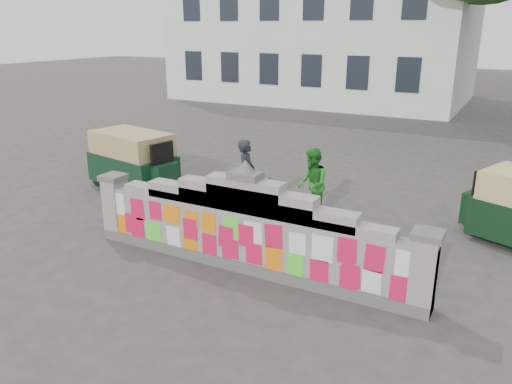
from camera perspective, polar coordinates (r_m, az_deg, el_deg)
ground at (r=9.04m, az=-1.15°, el=-8.73°), size 100.00×100.00×0.00m
parapet_wall at (r=8.72m, az=-1.20°, el=-4.36°), size 6.48×0.44×2.01m
building at (r=30.99m, az=8.02°, el=18.04°), size 16.00×10.00×8.90m
cyclist_bike at (r=11.10m, az=-1.05°, el=-0.85°), size 1.86×1.15×0.92m
cyclist_rider at (r=11.00m, az=-1.06°, el=0.73°), size 0.54×0.66×1.57m
pedestrian at (r=11.10m, az=6.43°, el=0.89°), size 0.92×0.98×1.61m
rickshaw_left at (r=13.56m, az=-13.73°, el=3.60°), size 2.80×1.69×1.50m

